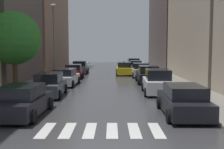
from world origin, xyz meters
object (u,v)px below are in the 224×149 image
(parked_car_right_second, at_px, (157,82))
(parked_car_right_fourth, at_px, (140,70))
(parked_car_right_sixth, at_px, (133,64))
(parked_car_right_fifth, at_px, (136,67))
(taxi_midroad, at_px, (124,69))
(parked_car_left_second, at_px, (50,85))
(street_tree_left, at_px, (14,38))
(parked_car_left_fifth, at_px, (80,67))
(parked_car_left_third, at_px, (65,77))
(parked_car_left_nearest, at_px, (23,101))
(lamp_post_left, at_px, (54,37))
(parked_car_right_nearest, at_px, (183,101))
(parked_car_right_third, at_px, (148,75))
(parked_car_left_fourth, at_px, (74,72))

(parked_car_right_second, distance_m, parked_car_right_fourth, 12.40)
(parked_car_right_second, xyz_separation_m, parked_car_right_sixth, (0.12, 24.80, -0.02))
(parked_car_right_second, relative_size, parked_car_right_fifth, 0.96)
(parked_car_right_sixth, height_order, taxi_midroad, taxi_midroad)
(parked_car_left_second, bearing_deg, street_tree_left, 64.14)
(parked_car_left_second, distance_m, parked_car_left_fifth, 18.07)
(parked_car_left_third, height_order, street_tree_left, street_tree_left)
(parked_car_left_second, relative_size, parked_car_right_fifth, 1.01)
(parked_car_left_nearest, distance_m, lamp_post_left, 15.88)
(lamp_post_left, bearing_deg, parked_car_right_nearest, -57.88)
(lamp_post_left, bearing_deg, parked_car_right_fifth, 47.13)
(parked_car_left_nearest, xyz_separation_m, parked_car_right_sixth, (7.86, 31.58, 0.09))
(parked_car_right_nearest, xyz_separation_m, parked_car_right_third, (-0.09, 13.14, 0.06))
(parked_car_right_fourth, xyz_separation_m, lamp_post_left, (-9.32, -3.84, 3.78))
(parked_car_right_sixth, bearing_deg, parked_car_left_second, 160.31)
(parked_car_left_third, xyz_separation_m, parked_car_left_fifth, (-0.07, 12.38, 0.06))
(parked_car_right_fourth, xyz_separation_m, street_tree_left, (-10.51, -12.11, 3.31))
(parked_car_right_fourth, bearing_deg, parked_car_right_nearest, 178.87)
(parked_car_right_fifth, height_order, street_tree_left, street_tree_left)
(parked_car_right_second, bearing_deg, parked_car_left_fifth, 26.44)
(taxi_midroad, bearing_deg, parked_car_right_fourth, -142.55)
(parked_car_right_fourth, distance_m, street_tree_left, 16.38)
(parked_car_left_nearest, xyz_separation_m, parked_car_right_fifth, (7.69, 25.34, 0.04))
(parked_car_left_second, xyz_separation_m, parked_car_left_fifth, (0.08, 18.07, 0.01))
(parked_car_left_third, bearing_deg, parked_car_right_fourth, -41.64)
(parked_car_left_third, xyz_separation_m, parked_car_right_second, (7.56, -4.72, 0.12))
(parked_car_right_fourth, bearing_deg, parked_car_left_nearest, 156.26)
(parked_car_left_fifth, bearing_deg, parked_car_left_third, 179.18)
(parked_car_left_fifth, relative_size, parked_car_right_second, 1.12)
(parked_car_left_third, distance_m, taxi_midroad, 11.63)
(parked_car_right_fourth, bearing_deg, parked_car_left_fifth, 56.55)
(parked_car_left_nearest, distance_m, parked_car_right_fourth, 20.67)
(parked_car_left_nearest, distance_m, parked_car_left_second, 5.80)
(parked_car_right_third, bearing_deg, lamp_post_left, 78.62)
(parked_car_left_third, distance_m, parked_car_right_sixth, 21.50)
(taxi_midroad, height_order, lamp_post_left, lamp_post_left)
(parked_car_left_nearest, distance_m, parked_car_left_fourth, 17.80)
(parked_car_right_second, relative_size, parked_car_right_fourth, 0.99)
(lamp_post_left, bearing_deg, taxi_midroad, 39.78)
(parked_car_right_second, distance_m, parked_car_right_sixth, 24.80)
(parked_car_right_fourth, bearing_deg, lamp_post_left, 110.62)
(parked_car_right_fourth, height_order, parked_car_right_fifth, parked_car_right_fifth)
(parked_car_right_third, height_order, parked_car_right_fourth, parked_car_right_third)
(parked_car_left_third, relative_size, parked_car_left_fifth, 0.98)
(parked_car_left_nearest, relative_size, parked_car_left_third, 0.98)
(parked_car_right_second, distance_m, street_tree_left, 11.02)
(parked_car_left_third, height_order, lamp_post_left, lamp_post_left)
(taxi_midroad, bearing_deg, parked_car_left_third, 151.47)
(street_tree_left, bearing_deg, parked_car_left_second, -24.15)
(parked_car_left_second, height_order, parked_car_right_fifth, parked_car_right_fifth)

